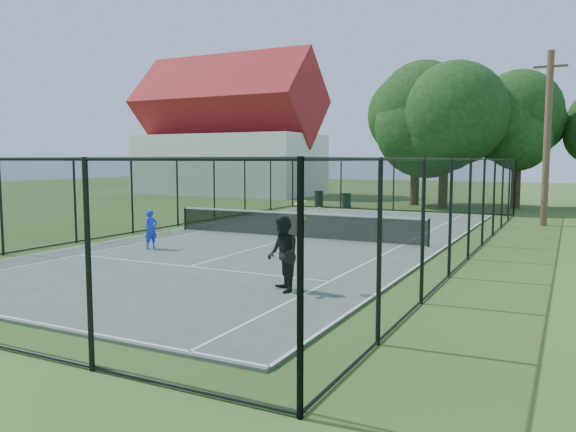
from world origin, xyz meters
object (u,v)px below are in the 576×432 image
at_px(player_blue, 151,230).
at_px(player_black, 283,254).
at_px(trash_bin_right, 347,200).
at_px(tennis_net, 294,224).
at_px(utility_pole, 547,138).
at_px(trash_bin_left, 319,198).

xyz_separation_m(player_blue, player_black, (6.54, -3.32, 0.20)).
relative_size(trash_bin_right, player_blue, 0.70).
height_order(trash_bin_right, player_black, player_black).
bearing_deg(tennis_net, utility_pole, 48.02).
bearing_deg(utility_pole, player_blue, -129.41).
xyz_separation_m(trash_bin_left, trash_bin_right, (1.90, -0.09, -0.05)).
distance_m(trash_bin_left, trash_bin_right, 1.91).
bearing_deg(utility_pole, player_black, -105.08).
bearing_deg(player_blue, trash_bin_left, 96.70).
bearing_deg(trash_bin_right, tennis_net, -76.93).
relative_size(tennis_net, player_blue, 7.92).
xyz_separation_m(trash_bin_right, utility_pole, (11.32, -4.90, 3.47)).
distance_m(tennis_net, utility_pole, 12.56).
bearing_deg(utility_pole, trash_bin_left, 159.34).
xyz_separation_m(trash_bin_right, player_black, (6.80, -21.68, 0.45)).
bearing_deg(player_black, utility_pole, 74.92).
bearing_deg(trash_bin_left, tennis_net, -69.86).
distance_m(trash_bin_left, player_black, 23.44).
bearing_deg(player_black, tennis_net, 114.69).
xyz_separation_m(trash_bin_right, player_blue, (0.26, -18.36, 0.24)).
distance_m(tennis_net, trash_bin_right, 14.27).
distance_m(trash_bin_left, utility_pole, 14.54).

